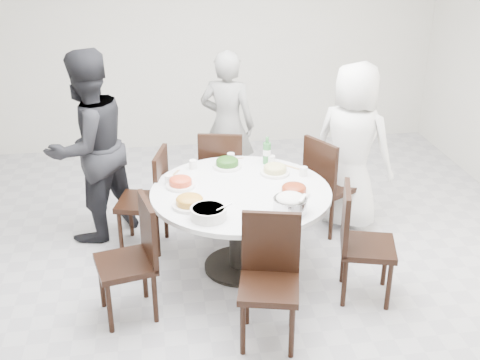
{
  "coord_description": "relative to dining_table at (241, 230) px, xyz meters",
  "views": [
    {
      "loc": [
        -0.64,
        -4.48,
        2.9
      ],
      "look_at": [
        0.03,
        0.01,
        0.82
      ],
      "focal_mm": 45.0,
      "sensor_mm": 36.0,
      "label": 1
    }
  ],
  "objects": [
    {
      "name": "dish_redbrown",
      "position": [
        0.41,
        -0.15,
        0.41
      ],
      "size": [
        0.26,
        0.26,
        0.06
      ],
      "primitive_type": "cylinder",
      "color": "white",
      "rests_on": "dining_table"
    },
    {
      "name": "beverage_bottle",
      "position": [
        0.32,
        0.53,
        0.5
      ],
      "size": [
        0.07,
        0.07,
        0.25
      ],
      "primitive_type": "cylinder",
      "color": "#2E7436",
      "rests_on": "dining_table"
    },
    {
      "name": "chair_se",
      "position": [
        0.93,
        -0.55,
        0.1
      ],
      "size": [
        0.52,
        0.52,
        0.95
      ],
      "primitive_type": "cube",
      "rotation": [
        0.0,
        0.0,
        7.58
      ],
      "color": "black",
      "rests_on": "floor"
    },
    {
      "name": "dish_pale",
      "position": [
        0.34,
        0.28,
        0.41
      ],
      "size": [
        0.26,
        0.26,
        0.07
      ],
      "primitive_type": "cylinder",
      "color": "white",
      "rests_on": "dining_table"
    },
    {
      "name": "chair_sw",
      "position": [
        -0.95,
        -0.53,
        0.1
      ],
      "size": [
        0.5,
        0.5,
        0.95
      ],
      "primitive_type": "cube",
      "rotation": [
        0.0,
        0.0,
        4.94
      ],
      "color": "black",
      "rests_on": "floor"
    },
    {
      "name": "dish_greens",
      "position": [
        -0.05,
        0.49,
        0.41
      ],
      "size": [
        0.26,
        0.26,
        0.07
      ],
      "primitive_type": "cylinder",
      "color": "white",
      "rests_on": "dining_table"
    },
    {
      "name": "diner_right",
      "position": [
        1.17,
        0.66,
        0.44
      ],
      "size": [
        0.94,
        0.91,
        1.62
      ],
      "primitive_type": "imported",
      "rotation": [
        0.0,
        0.0,
        2.41
      ],
      "color": "white",
      "rests_on": "floor"
    },
    {
      "name": "floor",
      "position": [
        -0.03,
        0.04,
        -0.38
      ],
      "size": [
        6.0,
        6.0,
        0.01
      ],
      "primitive_type": "cube",
      "color": "#B4B3B9",
      "rests_on": "ground"
    },
    {
      "name": "chair_nw",
      "position": [
        -0.83,
        0.5,
        0.1
      ],
      "size": [
        0.51,
        0.51,
        0.95
      ],
      "primitive_type": "cube",
      "rotation": [
        0.0,
        0.0,
        4.46
      ],
      "color": "black",
      "rests_on": "floor"
    },
    {
      "name": "chair_s",
      "position": [
        0.05,
        -0.98,
        0.1
      ],
      "size": [
        0.51,
        0.51,
        0.95
      ],
      "primitive_type": "cube",
      "rotation": [
        0.0,
        0.0,
        6.04
      ],
      "color": "black",
      "rests_on": "floor"
    },
    {
      "name": "dish_tofu",
      "position": [
        -0.44,
        -0.23,
        0.41
      ],
      "size": [
        0.28,
        0.28,
        0.07
      ],
      "primitive_type": "cylinder",
      "color": "white",
      "rests_on": "dining_table"
    },
    {
      "name": "chair_ne",
      "position": [
        0.98,
        0.59,
        0.1
      ],
      "size": [
        0.57,
        0.57,
        0.95
      ],
      "primitive_type": "cube",
      "rotation": [
        0.0,
        0.0,
        2.07
      ],
      "color": "black",
      "rests_on": "floor"
    },
    {
      "name": "soup_bowl",
      "position": [
        -0.31,
        -0.44,
        0.42
      ],
      "size": [
        0.28,
        0.28,
        0.08
      ],
      "primitive_type": "cylinder",
      "color": "white",
      "rests_on": "dining_table"
    },
    {
      "name": "wall_back",
      "position": [
        -0.03,
        3.04,
        1.02
      ],
      "size": [
        6.0,
        0.01,
        2.8
      ],
      "primitive_type": "cube",
      "color": "silver",
      "rests_on": "ground"
    },
    {
      "name": "diner_middle",
      "position": [
        0.08,
        1.49,
        0.42
      ],
      "size": [
        0.68,
        0.57,
        1.59
      ],
      "primitive_type": "imported",
      "rotation": [
        0.0,
        0.0,
        2.76
      ],
      "color": "black",
      "rests_on": "floor"
    },
    {
      "name": "chair_n",
      "position": [
        -0.04,
        0.99,
        0.1
      ],
      "size": [
        0.5,
        0.5,
        0.95
      ],
      "primitive_type": "cube",
      "rotation": [
        0.0,
        0.0,
        2.94
      ],
      "color": "black",
      "rests_on": "floor"
    },
    {
      "name": "tea_cups",
      "position": [
        0.01,
        0.61,
        0.42
      ],
      "size": [
        0.07,
        0.07,
        0.08
      ],
      "primitive_type": "cylinder",
      "color": "white",
      "rests_on": "dining_table"
    },
    {
      "name": "chopsticks",
      "position": [
        0.0,
        0.64,
        0.38
      ],
      "size": [
        0.24,
        0.04,
        0.01
      ],
      "primitive_type": null,
      "color": "tan",
      "rests_on": "dining_table"
    },
    {
      "name": "diner_left",
      "position": [
        -1.28,
        0.8,
        0.52
      ],
      "size": [
        1.1,
        1.09,
        1.79
      ],
      "primitive_type": "imported",
      "rotation": [
        0.0,
        0.0,
        3.89
      ],
      "color": "black",
      "rests_on": "floor"
    },
    {
      "name": "rice_bowl",
      "position": [
        0.32,
        -0.44,
        0.43
      ],
      "size": [
        0.26,
        0.26,
        0.11
      ],
      "primitive_type": "cylinder",
      "color": "silver",
      "rests_on": "dining_table"
    },
    {
      "name": "dining_table",
      "position": [
        0.0,
        0.0,
        0.0
      ],
      "size": [
        1.5,
        1.5,
        0.75
      ],
      "primitive_type": "cylinder",
      "color": "white",
      "rests_on": "floor"
    },
    {
      "name": "dish_orange",
      "position": [
        -0.49,
        0.14,
        0.41
      ],
      "size": [
        0.24,
        0.24,
        0.07
      ],
      "primitive_type": "cylinder",
      "color": "white",
      "rests_on": "dining_table"
    }
  ]
}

